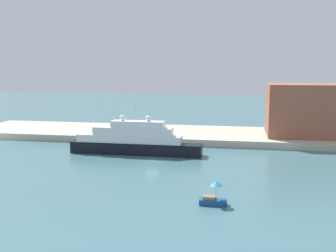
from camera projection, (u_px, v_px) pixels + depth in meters
ground at (152, 162)px, 75.62m from camera, size 400.00×400.00×0.00m
quay_dock at (176, 134)px, 102.27m from camera, size 110.00×23.07×1.66m
large_yacht at (134, 141)px, 82.04m from camera, size 27.86×3.66×10.77m
small_motorboat at (213, 197)px, 51.35m from camera, size 3.59×1.69×3.23m
harbor_building at (313, 110)px, 95.06m from camera, size 21.88×15.62×12.51m
parked_car at (117, 132)px, 97.30m from camera, size 4.34×1.70×1.41m
person_figure at (145, 129)px, 100.73m from camera, size 0.36×0.36×1.58m
mooring_bollard at (153, 136)px, 92.82m from camera, size 0.38×0.38×0.70m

